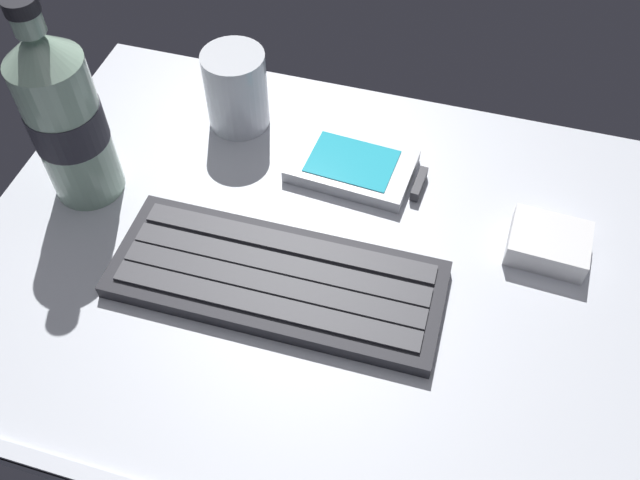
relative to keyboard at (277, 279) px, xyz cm
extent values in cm
cube|color=silver|center=(2.92, 3.52, -1.81)|extent=(64.00, 48.00, 2.00)
cube|color=#232328|center=(0.00, 0.00, -0.11)|extent=(29.08, 11.22, 1.40)
cube|color=#3D3D42|center=(-0.02, 3.30, 0.74)|extent=(26.69, 2.20, 0.30)
cube|color=#3D3D42|center=(-0.01, 1.10, 0.74)|extent=(26.69, 2.20, 0.30)
cube|color=#3D3D42|center=(0.01, -1.10, 0.74)|extent=(26.69, 2.20, 0.30)
cube|color=#3D3D42|center=(0.02, -3.30, 0.74)|extent=(26.69, 2.20, 0.30)
cube|color=#B7BABF|center=(3.42, 15.02, -0.11)|extent=(12.54, 8.48, 1.40)
cube|color=#2DB7D1|center=(3.42, 15.02, 0.64)|extent=(8.82, 6.54, 0.10)
cube|color=#333338|center=(9.80, 14.54, -0.11)|extent=(1.08, 3.85, 1.12)
cylinder|color=silver|center=(-10.38, 18.87, 3.44)|extent=(6.40, 6.40, 8.50)
cylinder|color=brown|center=(-10.38, 18.87, 2.45)|extent=(5.50, 5.50, 6.12)
cylinder|color=#9EC1A8|center=(-21.24, 6.02, 6.69)|extent=(6.60, 6.60, 15.00)
cone|color=#9EC1A8|center=(-21.24, 6.02, 15.59)|extent=(6.60, 6.60, 2.80)
cylinder|color=#9EC1A8|center=(-21.24, 6.02, 17.89)|extent=(2.51, 2.51, 1.80)
cylinder|color=black|center=(-21.24, 6.02, 19.39)|extent=(2.77, 2.77, 1.20)
cylinder|color=#2D2D38|center=(-21.24, 6.02, 7.44)|extent=(6.73, 6.73, 3.80)
cube|color=white|center=(22.43, 10.18, 0.39)|extent=(7.27, 5.94, 2.40)
camera|label=1|loc=(12.91, -31.27, 49.12)|focal=38.29mm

